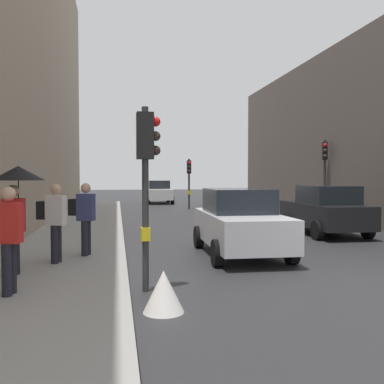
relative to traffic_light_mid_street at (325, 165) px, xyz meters
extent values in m
plane|color=#28282B|center=(-4.61, -11.18, -2.63)|extent=(120.00, 120.00, 0.00)
cube|color=gray|center=(-11.06, -5.18, -2.55)|extent=(3.06, 40.00, 0.16)
cylinder|color=#2D2D2D|center=(0.01, 0.02, -0.72)|extent=(0.12, 0.12, 3.82)
cube|color=black|center=(0.01, 0.02, 0.67)|extent=(0.34, 0.37, 0.84)
cube|color=yellow|center=(0.01, 0.02, -1.58)|extent=(0.25, 0.22, 0.24)
sphere|color=red|center=(-0.06, -0.15, 0.93)|extent=(0.18, 0.18, 0.18)
sphere|color=#2D231E|center=(-0.06, -0.15, 0.67)|extent=(0.18, 0.18, 0.18)
sphere|color=#2D231E|center=(-0.06, -0.15, 0.41)|extent=(0.18, 0.18, 0.18)
cylinder|color=#2D2D2D|center=(-9.23, -11.36, -0.96)|extent=(0.12, 0.12, 3.35)
cube|color=black|center=(-9.23, -11.36, 0.19)|extent=(0.31, 0.25, 0.84)
cube|color=yellow|center=(-9.23, -11.36, -1.58)|extent=(0.17, 0.21, 0.24)
sphere|color=red|center=(-9.04, -11.35, 0.45)|extent=(0.18, 0.18, 0.18)
sphere|color=#2D231E|center=(-9.04, -11.35, 0.19)|extent=(0.18, 0.18, 0.18)
sphere|color=#2D231E|center=(-9.04, -11.35, -0.07)|extent=(0.18, 0.18, 0.18)
cylinder|color=#2D2D2D|center=(-5.19, 8.10, -1.03)|extent=(0.12, 0.12, 3.21)
cube|color=black|center=(-5.19, 8.10, 0.06)|extent=(0.25, 0.31, 0.84)
cube|color=yellow|center=(-5.19, 8.10, -1.58)|extent=(0.20, 0.17, 0.24)
sphere|color=red|center=(-5.19, 7.91, 0.32)|extent=(0.18, 0.18, 0.18)
sphere|color=#2D231E|center=(-5.19, 7.91, 0.06)|extent=(0.18, 0.18, 0.18)
sphere|color=#2D231E|center=(-5.19, 7.91, -0.20)|extent=(0.18, 0.18, 0.18)
cube|color=black|center=(-2.33, -4.62, -1.91)|extent=(1.84, 4.22, 0.80)
cube|color=black|center=(-2.34, -4.87, -1.19)|extent=(1.62, 2.02, 0.64)
cylinder|color=black|center=(-3.22, -3.26, -2.31)|extent=(0.23, 0.64, 0.64)
cylinder|color=black|center=(-1.42, -3.27, -2.31)|extent=(0.23, 0.64, 0.64)
cylinder|color=black|center=(-3.25, -5.96, -2.31)|extent=(0.23, 0.64, 0.64)
cylinder|color=black|center=(-1.45, -5.97, -2.31)|extent=(0.23, 0.64, 0.64)
cube|color=silver|center=(-6.53, 14.44, -1.91)|extent=(1.82, 4.21, 0.80)
cube|color=black|center=(-6.53, 14.69, -1.19)|extent=(1.61, 2.01, 0.64)
cylinder|color=black|center=(-5.62, 13.10, -2.31)|extent=(0.22, 0.64, 0.64)
cylinder|color=black|center=(-7.42, 13.09, -2.31)|extent=(0.22, 0.64, 0.64)
cylinder|color=black|center=(-5.63, 15.80, -2.31)|extent=(0.22, 0.64, 0.64)
cylinder|color=black|center=(-7.43, 15.79, -2.31)|extent=(0.22, 0.64, 0.64)
cube|color=#BCBCC1|center=(-6.52, -8.17, -1.91)|extent=(1.90, 4.24, 0.80)
cube|color=black|center=(-6.51, -7.92, -1.19)|extent=(1.65, 2.04, 0.64)
cylinder|color=black|center=(-5.65, -9.54, -2.31)|extent=(0.24, 0.65, 0.64)
cylinder|color=black|center=(-7.45, -9.50, -2.31)|extent=(0.24, 0.65, 0.64)
cylinder|color=black|center=(-5.58, -6.84, -2.31)|extent=(0.24, 0.65, 0.64)
cylinder|color=black|center=(-7.38, -6.80, -2.31)|extent=(0.24, 0.65, 0.64)
cylinder|color=black|center=(-11.72, -10.24, -2.05)|extent=(0.16, 0.16, 0.85)
cylinder|color=black|center=(-11.73, -10.44, -2.05)|extent=(0.16, 0.16, 0.85)
cube|color=red|center=(-11.72, -10.34, -1.29)|extent=(0.42, 0.29, 0.66)
sphere|color=tan|center=(-11.72, -10.34, -0.82)|extent=(0.24, 0.24, 0.24)
cylinder|color=black|center=(-11.62, -10.35, -1.04)|extent=(0.02, 0.02, 0.90)
cone|color=black|center=(-11.62, -10.35, -0.47)|extent=(1.00, 1.00, 0.28)
cylinder|color=black|center=(-11.05, -9.11, -2.05)|extent=(0.16, 0.16, 0.85)
cylinder|color=black|center=(-11.11, -9.30, -2.05)|extent=(0.16, 0.16, 0.85)
cube|color=silver|center=(-11.08, -9.20, -1.29)|extent=(0.45, 0.36, 0.66)
sphere|color=tan|center=(-11.08, -9.20, -0.82)|extent=(0.24, 0.24, 0.24)
cube|color=black|center=(-11.37, -9.12, -1.29)|extent=(0.27, 0.32, 0.40)
cylinder|color=black|center=(-10.46, -8.26, -2.05)|extent=(0.16, 0.16, 0.85)
cylinder|color=black|center=(-10.52, -8.46, -2.05)|extent=(0.16, 0.16, 0.85)
cube|color=navy|center=(-10.49, -8.36, -1.29)|extent=(0.46, 0.37, 0.66)
sphere|color=tan|center=(-10.49, -8.36, -0.82)|extent=(0.24, 0.24, 0.24)
cube|color=black|center=(-10.77, -8.27, -1.29)|extent=(0.28, 0.33, 0.40)
cylinder|color=black|center=(-11.46, -11.69, -2.05)|extent=(0.16, 0.16, 0.85)
cylinder|color=black|center=(-11.49, -11.89, -2.05)|extent=(0.16, 0.16, 0.85)
cube|color=red|center=(-11.48, -11.79, -1.29)|extent=(0.43, 0.32, 0.66)
sphere|color=tan|center=(-11.48, -11.79, -0.82)|extent=(0.24, 0.24, 0.24)
cone|color=silver|center=(-9.04, -12.63, -2.31)|extent=(0.64, 0.64, 0.65)
camera|label=1|loc=(-9.73, -19.23, -0.54)|focal=40.60mm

